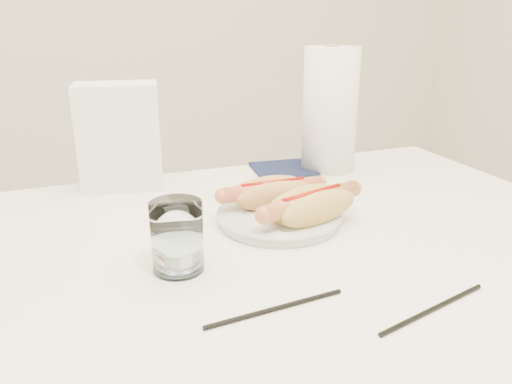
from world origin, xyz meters
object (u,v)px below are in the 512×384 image
object	(u,v)px
paper_towel_roll	(330,110)
hotdog_left	(273,193)
hotdog_right	(312,206)
plate	(279,218)
water_glass	(177,237)
napkin_box	(120,137)
table	(262,273)

from	to	relation	value
paper_towel_roll	hotdog_left	bearing A→B (deg)	-136.58
hotdog_left	hotdog_right	distance (m)	0.09
plate	water_glass	distance (m)	0.23
hotdog_left	water_glass	xyz separation A→B (m)	(-0.20, -0.14, 0.01)
plate	napkin_box	xyz separation A→B (m)	(-0.22, 0.29, 0.10)
hotdog_right	paper_towel_roll	distance (m)	0.37
paper_towel_roll	hotdog_right	bearing A→B (deg)	-122.93
plate	hotdog_left	distance (m)	0.05
napkin_box	paper_towel_roll	xyz separation A→B (m)	(0.46, -0.04, 0.03)
table	hotdog_right	distance (m)	0.14
table	napkin_box	bearing A→B (deg)	116.53
plate	napkin_box	distance (m)	0.38
plate	hotdog_right	xyz separation A→B (m)	(0.04, -0.04, 0.03)
plate	hotdog_left	bearing A→B (deg)	84.48
plate	paper_towel_roll	size ratio (longest dim) A/B	0.75
hotdog_left	hotdog_right	size ratio (longest dim) A/B	0.93
hotdog_left	water_glass	bearing A→B (deg)	-146.01
plate	napkin_box	world-z (taller)	napkin_box
hotdog_right	paper_towel_roll	bearing A→B (deg)	40.48
hotdog_left	paper_towel_roll	size ratio (longest dim) A/B	0.68
hotdog_right	paper_towel_roll	world-z (taller)	paper_towel_roll
hotdog_right	water_glass	bearing A→B (deg)	176.76
table	water_glass	xyz separation A→B (m)	(-0.15, -0.05, 0.11)
hotdog_right	plate	bearing A→B (deg)	114.84
plate	paper_towel_roll	world-z (taller)	paper_towel_roll
table	water_glass	world-z (taller)	water_glass
hotdog_left	water_glass	world-z (taller)	water_glass
hotdog_right	water_glass	size ratio (longest dim) A/B	1.98
hotdog_left	hotdog_right	world-z (taller)	hotdog_right
hotdog_left	water_glass	distance (m)	0.24
paper_towel_roll	plate	bearing A→B (deg)	-132.41
hotdog_right	hotdog_left	bearing A→B (deg)	96.66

